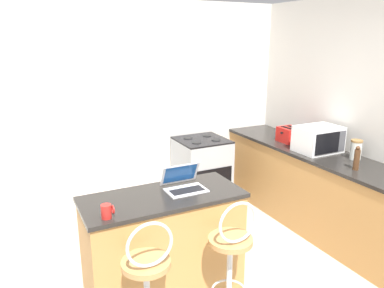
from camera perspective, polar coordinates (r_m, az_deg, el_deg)
wall_back at (r=4.68m, az=-9.01°, el=5.16°), size 12.00×0.06×2.60m
breakfast_bar at (r=3.30m, az=-4.32°, el=-15.04°), size 1.33×0.58×0.92m
counter_right at (r=4.57m, az=18.62°, el=-6.77°), size 0.64×2.90×0.92m
bar_stool_far at (r=3.02m, az=5.95°, el=-17.70°), size 0.40×0.40×1.04m
laptop at (r=3.19m, az=-1.31°, el=-5.95°), size 0.33×0.28×0.21m
microwave at (r=4.43m, az=18.69°, el=0.72°), size 0.48×0.36×0.29m
toaster at (r=4.76m, az=14.61°, el=1.40°), size 0.24×0.25×0.18m
stove_range at (r=4.88m, az=1.49°, el=-4.47°), size 0.61×0.61×0.92m
storage_jar at (r=4.30m, az=23.71°, el=-0.78°), size 0.12×0.12×0.21m
mug_blue at (r=5.00m, az=15.92°, el=1.51°), size 0.09×0.07×0.10m
pepper_mill at (r=3.96m, az=23.81°, el=-2.05°), size 0.06×0.06×0.24m
mug_red at (r=2.77m, az=-12.85°, el=-9.97°), size 0.09×0.07×0.10m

